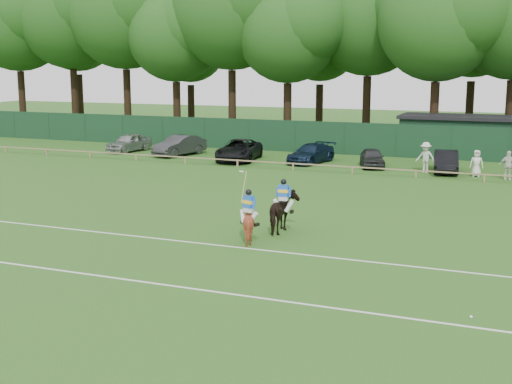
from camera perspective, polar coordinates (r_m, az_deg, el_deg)
The scene contains 20 objects.
ground at distance 27.64m, azimuth -3.33°, elevation -3.85°, with size 160.00×160.00×0.00m, color #1E4C14.
horse_dark at distance 28.32m, azimuth 2.29°, elevation -1.70°, with size 0.92×2.02×1.71m, color black.
horse_chestnut at distance 26.84m, azimuth -0.62°, elevation -2.60°, with size 1.23×1.38×1.52m, color maroon.
sedan_silver at distance 55.58m, azimuth -10.54°, elevation 4.08°, with size 1.71×4.24×1.45m, color #A2A6A7.
sedan_grey at distance 52.60m, azimuth -6.40°, elevation 3.87°, with size 1.61×4.63×1.53m, color #323335.
suv_black at distance 49.53m, azimuth -1.42°, elevation 3.51°, with size 2.52×5.46×1.52m, color black.
sedan_navy at distance 48.51m, azimuth 4.60°, elevation 3.22°, with size 1.87×4.61×1.34m, color #112138.
hatch_grey at distance 47.00m, azimuth 9.65°, elevation 2.83°, with size 1.51×3.75×1.28m, color #2E2F31.
estate_black at distance 45.75m, azimuth 15.54°, elevation 2.46°, with size 1.49×4.26×1.40m, color black.
spectator_left at distance 45.31m, azimuth 13.95°, elevation 2.82°, with size 1.27×0.73×1.97m, color beige.
spectator_mid at distance 43.84m, azimuth 20.25°, elevation 2.09°, with size 1.04×0.43×1.78m, color silver.
spectator_right at distance 44.54m, azimuth 17.90°, elevation 2.29°, with size 0.81×0.53×1.66m, color silver.
rider_dark at distance 28.16m, azimuth 2.30°, elevation -0.20°, with size 0.94×0.40×1.41m.
rider_chestnut at distance 26.68m, azimuth -0.64°, elevation -1.12°, with size 0.91×0.75×2.05m.
polo_ball at distance 20.03m, azimuth 17.48°, elevation -9.90°, with size 0.09×0.09×0.09m, color silver.
pitch_lines at distance 24.64m, azimuth -6.85°, elevation -5.70°, with size 60.00×5.10×0.01m.
pitch_rail at distance 44.16m, azimuth 6.80°, elevation 2.16°, with size 62.10×0.10×0.50m.
perimeter_fence at distance 52.72m, azimuth 9.45°, elevation 4.34°, with size 92.08×0.08×2.50m.
utility_shed at distance 54.67m, azimuth 16.33°, elevation 4.58°, with size 8.40×4.40×3.04m.
tree_row at distance 60.29m, azimuth 12.98°, elevation 3.79°, with size 96.00×12.00×21.00m, color #26561C, non-canonical shape.
Camera 1 is at (11.60, -24.12, 6.91)m, focal length 48.00 mm.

